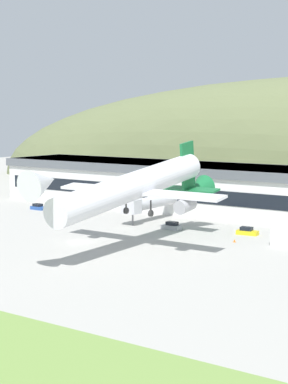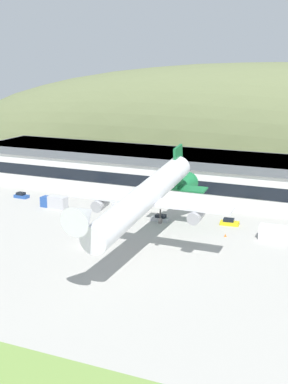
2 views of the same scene
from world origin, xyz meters
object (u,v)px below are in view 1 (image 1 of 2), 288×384
Objects in this scene: jetway_0 at (149,203)px; service_car_0 at (247,232)px; service_car_2 at (171,226)px; cargo_airplane at (135,187)px; traffic_cone_0 at (235,241)px; terminal_building at (199,185)px; service_car_3 at (38,207)px; box_truck at (66,211)px.

service_car_0 is at bearing -3.94° from jetway_0.
service_car_2 is (-14.79, -3.51, 0.05)m from service_car_0.
cargo_airplane is 84.80× the size of traffic_cone_0.
service_car_0 is 7.24× the size of traffic_cone_0.
cargo_airplane reaches higher than service_car_0.
service_car_0 is 7.82m from traffic_cone_0.
traffic_cone_0 is (25.05, -9.36, -3.71)m from jetway_0.
cargo_airplane is at bearing -73.70° from terminal_building.
traffic_cone_0 is at bearing -8.50° from service_car_3.
traffic_cone_0 is at bearing -50.26° from terminal_building.
cargo_airplane is 12.05× the size of service_car_2.
traffic_cone_0 is (11.21, 14.80, -10.30)m from cargo_airplane.
terminal_building is 2.19× the size of cargo_airplane.
service_car_0 is 0.60× the size of box_truck.
jetway_0 reaches higher than box_truck.
service_car_2 is 1.05× the size of service_car_3.
box_truck is at bearing -18.85° from service_car_3.
jetway_0 is 28.61m from cargo_airplane.
cargo_airplane reaches higher than terminal_building.
service_car_0 reaches higher than service_car_3.
jetway_0 is (-1.08, -19.47, -2.22)m from terminal_building.
cargo_airplane is at bearing -75.78° from service_car_2.
service_car_3 is at bearing -147.96° from terminal_building.
jetway_0 is at bearing 16.12° from box_truck.
cargo_airplane reaches higher than jetway_0.
service_car_0 is 42.48m from box_truck.
jetway_0 reaches higher than service_car_2.
service_car_2 reaches higher than traffic_cone_0.
terminal_building is 27.79× the size of service_car_3.
service_car_3 is at bearing -178.34° from jetway_0.
service_car_3 is 13.75m from box_truck.
service_car_2 is at bearing -29.71° from jetway_0.
box_truck is 12.03× the size of traffic_cone_0.
service_car_2 is (9.02, -5.15, -3.33)m from jetway_0.
service_car_0 is at bearing -42.89° from terminal_building.
cargo_airplane is (12.76, -43.64, 4.36)m from terminal_building.
service_car_3 is 0.56× the size of box_truck.
jetway_0 is 31.69m from service_car_3.
terminal_building is 19.63m from jetway_0.
terminal_building reaches higher than service_car_2.
jetway_0 is at bearing -93.18° from terminal_building.
terminal_building is at bearing 107.88° from service_car_2.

